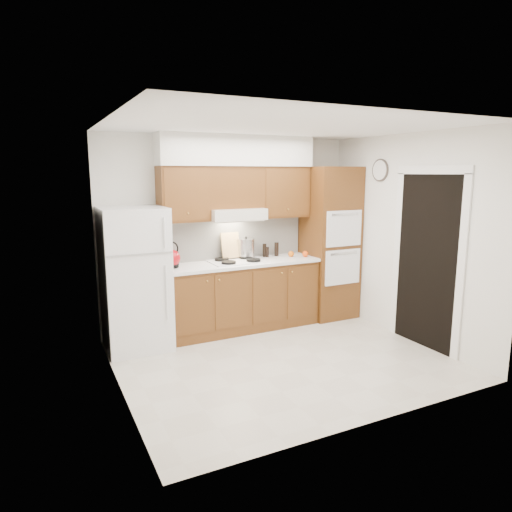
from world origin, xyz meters
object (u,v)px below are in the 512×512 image
(oven_cabinet, at_px, (329,243))
(fridge, at_px, (135,279))
(kettle, at_px, (172,258))
(stock_pot, at_px, (246,248))

(oven_cabinet, bearing_deg, fridge, -179.30)
(kettle, xyz_separation_m, stock_pot, (1.10, 0.15, 0.03))
(oven_cabinet, xyz_separation_m, stock_pot, (-1.27, 0.19, -0.01))
(oven_cabinet, distance_m, stock_pot, 1.28)
(fridge, height_order, kettle, fridge)
(oven_cabinet, xyz_separation_m, kettle, (-2.37, 0.03, -0.04))
(fridge, bearing_deg, stock_pot, 8.06)
(kettle, distance_m, stock_pot, 1.11)
(fridge, bearing_deg, kettle, 8.20)
(oven_cabinet, distance_m, kettle, 2.37)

